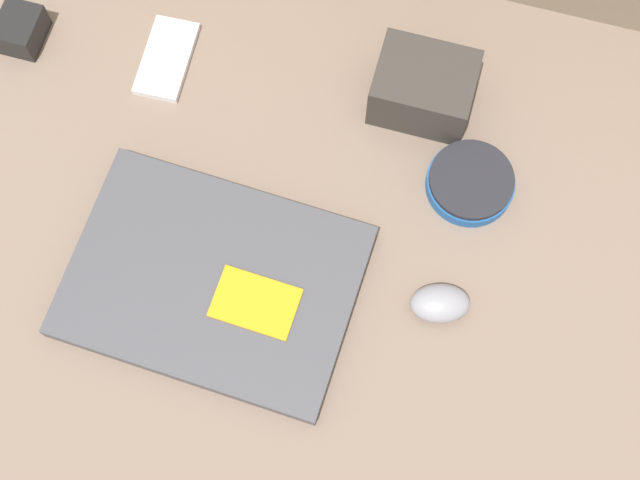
{
  "coord_description": "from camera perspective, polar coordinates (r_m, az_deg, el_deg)",
  "views": [
    {
      "loc": [
        0.08,
        -0.3,
        1.06
      ],
      "look_at": [
        0.0,
        0.0,
        0.12
      ],
      "focal_mm": 50.0,
      "sensor_mm": 36.0,
      "label": 1
    }
  ],
  "objects": [
    {
      "name": "camera_pouch",
      "position": [
        1.05,
        6.64,
        9.65
      ],
      "size": [
        0.11,
        0.09,
        0.07
      ],
      "color": "#38332D",
      "rests_on": "couch_seat"
    },
    {
      "name": "charger_brick",
      "position": [
        1.16,
        -18.6,
        12.64
      ],
      "size": [
        0.05,
        0.06,
        0.04
      ],
      "color": "black",
      "rests_on": "couch_seat"
    },
    {
      "name": "computer_mouse",
      "position": [
        0.98,
        7.68,
        -4.04
      ],
      "size": [
        0.08,
        0.06,
        0.03
      ],
      "rotation": [
        0.0,
        0.0,
        0.3
      ],
      "color": "gray",
      "rests_on": "couch_seat"
    },
    {
      "name": "laptop",
      "position": [
        0.99,
        -6.83,
        -2.65
      ],
      "size": [
        0.32,
        0.24,
        0.03
      ],
      "rotation": [
        0.0,
        0.0,
        -0.05
      ],
      "color": "#47474C",
      "rests_on": "couch_seat"
    },
    {
      "name": "phone_black",
      "position": [
        1.11,
        -9.79,
        11.37
      ],
      "size": [
        0.06,
        0.11,
        0.01
      ],
      "rotation": [
        0.0,
        0.0,
        0.05
      ],
      "color": "silver",
      "rests_on": "couch_seat"
    },
    {
      "name": "speaker_puck",
      "position": [
        1.03,
        9.61,
        3.64
      ],
      "size": [
        0.1,
        0.1,
        0.02
      ],
      "color": "#1E569E",
      "rests_on": "couch_seat"
    },
    {
      "name": "ground_plane",
      "position": [
        1.1,
        -0.0,
        -2.06
      ],
      "size": [
        8.0,
        8.0,
        0.0
      ],
      "primitive_type": "plane",
      "color": "#7A6651"
    },
    {
      "name": "couch_seat",
      "position": [
        1.05,
        -0.0,
        -1.25
      ],
      "size": [
        1.04,
        0.74,
        0.1
      ],
      "color": "#7A6656",
      "rests_on": "ground_plane"
    }
  ]
}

